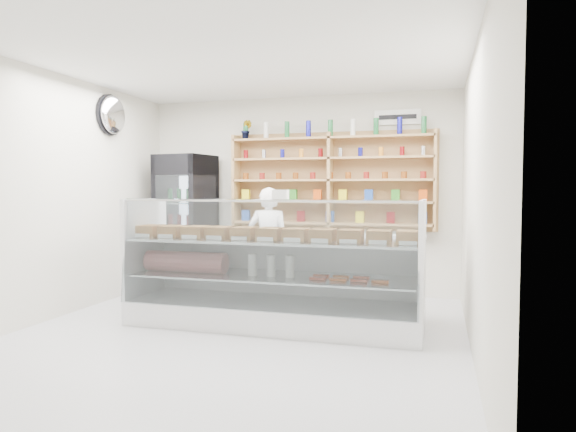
% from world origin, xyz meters
% --- Properties ---
extents(room, '(5.00, 5.00, 5.00)m').
position_xyz_m(room, '(0.00, 0.00, 1.40)').
color(room, silver).
rests_on(room, ground).
extents(display_counter, '(3.16, 0.94, 1.37)m').
position_xyz_m(display_counter, '(0.24, 0.55, 0.37)').
color(display_counter, white).
rests_on(display_counter, floor).
extents(shop_worker, '(0.58, 0.42, 1.50)m').
position_xyz_m(shop_worker, '(-0.18, 1.67, 0.75)').
color(shop_worker, white).
rests_on(shop_worker, floor).
extents(drinks_cooler, '(0.79, 0.77, 1.97)m').
position_xyz_m(drinks_cooler, '(-1.58, 2.07, 0.99)').
color(drinks_cooler, black).
rests_on(drinks_cooler, floor).
extents(wall_shelving, '(2.84, 0.28, 1.33)m').
position_xyz_m(wall_shelving, '(0.50, 2.34, 1.59)').
color(wall_shelving, tan).
rests_on(wall_shelving, back_wall).
extents(potted_plant, '(0.16, 0.13, 0.28)m').
position_xyz_m(potted_plant, '(-0.74, 2.34, 2.33)').
color(potted_plant, '#1E6626').
rests_on(potted_plant, wall_shelving).
extents(security_mirror, '(0.15, 0.50, 0.50)m').
position_xyz_m(security_mirror, '(-2.17, 1.20, 2.45)').
color(security_mirror, silver).
rests_on(security_mirror, left_wall).
extents(wall_sign, '(0.62, 0.03, 0.20)m').
position_xyz_m(wall_sign, '(1.40, 2.47, 2.45)').
color(wall_sign, white).
rests_on(wall_sign, back_wall).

